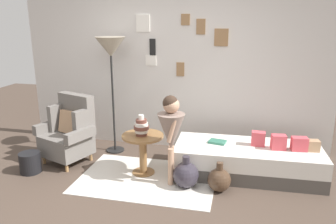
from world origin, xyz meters
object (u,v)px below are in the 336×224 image
vase_striped (141,127)px  demijohn_near (186,175)px  magazine_basket (30,163)px  demijohn_far (219,180)px  armchair (69,132)px  daybed (247,160)px  book_on_daybed (217,142)px  person_child (171,128)px  floor_lamp (111,51)px  side_table (143,146)px

vase_striped → demijohn_near: (0.63, -0.23, -0.50)m
demijohn_near → magazine_basket: (-2.13, -0.07, -0.03)m
demijohn_far → vase_striped: bearing=167.5°
armchair → daybed: armchair is taller
vase_striped → book_on_daybed: size_ratio=1.27×
armchair → demijohn_far: armchair is taller
daybed → person_child: size_ratio=1.68×
vase_striped → person_child: bearing=-21.5°
daybed → vase_striped: (-1.36, -0.30, 0.46)m
magazine_basket → demijohn_near: bearing=1.9°
floor_lamp → book_on_daybed: size_ratio=8.00×
side_table → book_on_daybed: size_ratio=2.50×
demijohn_far → floor_lamp: bearing=151.7°
book_on_daybed → magazine_basket: bearing=-165.5°
book_on_daybed → vase_striped: bearing=-160.6°
daybed → magazine_basket: daybed is taller
vase_striped → demijohn_near: bearing=-19.7°
vase_striped → floor_lamp: floor_lamp is taller
daybed → floor_lamp: size_ratio=1.09×
vase_striped → person_child: 0.47m
person_child → vase_striped: bearing=158.5°
person_child → book_on_daybed: (0.53, 0.51, -0.32)m
person_child → demijohn_near: 0.60m
armchair → vase_striped: bearing=-9.4°
daybed → magazine_basket: 2.92m
side_table → vase_striped: size_ratio=1.96×
book_on_daybed → demijohn_far: 0.63m
daybed → book_on_daybed: size_ratio=8.75×
side_table → vase_striped: 0.28m
floor_lamp → book_on_daybed: (1.62, -0.34, -1.14)m
vase_striped → magazine_basket: vase_striped is taller
book_on_daybed → demijohn_near: 0.70m
daybed → demijohn_far: bearing=-121.2°
floor_lamp → person_child: floor_lamp is taller
armchair → magazine_basket: bearing=-125.4°
side_table → demijohn_far: size_ratio=1.49×
demijohn_near → magazine_basket: demijohn_near is taller
armchair → book_on_daybed: (2.11, 0.15, -0.02)m
armchair → side_table: size_ratio=1.76×
armchair → magazine_basket: (-0.34, -0.48, -0.30)m
floor_lamp → book_on_daybed: floor_lamp is taller
armchair → vase_striped: 1.19m
side_table → book_on_daybed: bearing=18.4°
daybed → magazine_basket: bearing=-168.2°
person_child → magazine_basket: person_child is taller
vase_striped → floor_lamp: (-0.66, 0.68, 0.89)m
demijohn_far → daybed: bearing=58.8°
vase_striped → person_child: (0.43, -0.17, 0.07)m
vase_striped → side_table: bearing=71.5°
vase_striped → daybed: bearing=12.5°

